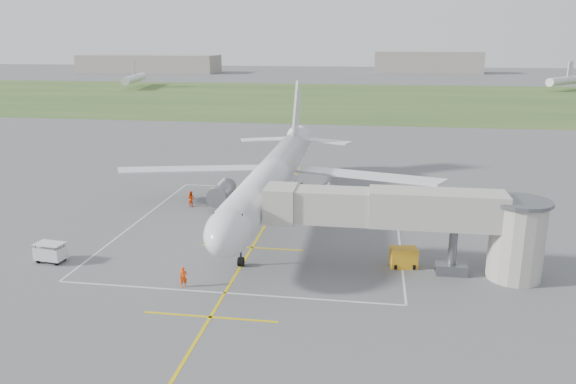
# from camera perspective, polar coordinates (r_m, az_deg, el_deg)

# --- Properties ---
(ground) EXTENTS (700.00, 700.00, 0.00)m
(ground) POSITION_cam_1_polar(r_m,az_deg,el_deg) (63.17, -1.75, -2.46)
(ground) COLOR #5C5C5F
(ground) RESTS_ON ground
(grass_strip) EXTENTS (700.00, 120.00, 0.02)m
(grass_strip) POSITION_cam_1_polar(r_m,az_deg,el_deg) (190.43, 5.46, 9.46)
(grass_strip) COLOR #375927
(grass_strip) RESTS_ON ground
(apron_markings) EXTENTS (28.20, 60.00, 0.01)m
(apron_markings) POSITION_cam_1_polar(r_m,az_deg,el_deg) (57.76, -2.80, -4.19)
(apron_markings) COLOR #D9BA0C
(apron_markings) RESTS_ON ground
(airliner) EXTENTS (38.93, 46.75, 13.52)m
(airliner) POSITION_cam_1_polar(r_m,az_deg,el_deg) (62.69, -1.66, 1.58)
(airliner) COLOR silver
(airliner) RESTS_ON ground
(jet_bridge) EXTENTS (23.40, 5.00, 7.20)m
(jet_bridge) POSITION_cam_1_polar(r_m,az_deg,el_deg) (48.12, 13.91, -2.73)
(jet_bridge) COLOR #AEA79D
(jet_bridge) RESTS_ON ground
(gpu_unit) EXTENTS (2.48, 1.91, 1.72)m
(gpu_unit) POSITION_cam_1_polar(r_m,az_deg,el_deg) (50.23, 11.66, -6.55)
(gpu_unit) COLOR gold
(gpu_unit) RESTS_ON ground
(baggage_cart) EXTENTS (2.72, 1.84, 1.78)m
(baggage_cart) POSITION_cam_1_polar(r_m,az_deg,el_deg) (54.49, -22.98, -5.66)
(baggage_cart) COLOR silver
(baggage_cart) RESTS_ON ground
(ramp_worker_nose) EXTENTS (0.74, 0.64, 1.72)m
(ramp_worker_nose) POSITION_cam_1_polar(r_m,az_deg,el_deg) (46.15, -10.58, -8.49)
(ramp_worker_nose) COLOR #FF4208
(ramp_worker_nose) RESTS_ON ground
(ramp_worker_wing) EXTENTS (1.12, 1.01, 1.87)m
(ramp_worker_wing) POSITION_cam_1_polar(r_m,az_deg,el_deg) (67.54, -9.83, -0.67)
(ramp_worker_wing) COLOR #E43F07
(ramp_worker_wing) RESTS_ON ground
(distant_hangars) EXTENTS (345.00, 49.00, 12.00)m
(distant_hangars) POSITION_cam_1_polar(r_m,az_deg,el_deg) (325.76, 4.06, 12.82)
(distant_hangars) COLOR gray
(distant_hangars) RESTS_ON ground
(distant_aircraft) EXTENTS (187.76, 45.43, 8.85)m
(distant_aircraft) POSITION_cam_1_polar(r_m,az_deg,el_deg) (228.86, 6.02, 11.32)
(distant_aircraft) COLOR silver
(distant_aircraft) RESTS_ON ground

